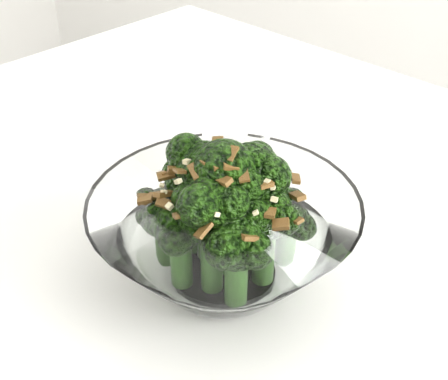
% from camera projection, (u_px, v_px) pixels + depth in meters
% --- Properties ---
extents(table, '(1.41, 1.18, 0.75)m').
position_uv_depth(table, '(326.00, 331.00, 0.56)').
color(table, white).
rests_on(table, ground).
extents(broccoli_dish, '(0.21, 0.21, 0.13)m').
position_uv_depth(broccoli_dish, '(223.00, 230.00, 0.49)').
color(broccoli_dish, white).
rests_on(broccoli_dish, table).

